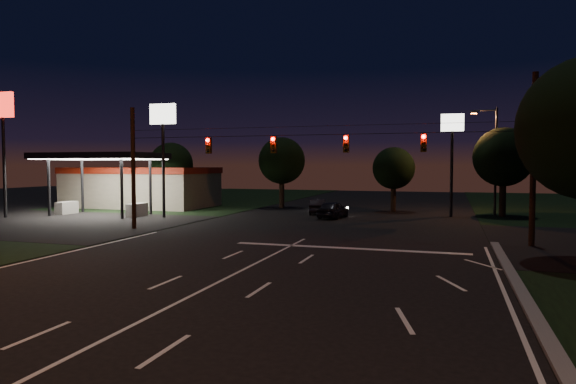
% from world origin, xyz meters
% --- Properties ---
extents(ground, '(140.00, 140.00, 0.00)m').
position_xyz_m(ground, '(0.00, 0.00, 0.00)').
color(ground, black).
rests_on(ground, ground).
extents(cross_street_left, '(20.00, 16.00, 0.02)m').
position_xyz_m(cross_street_left, '(-20.00, 16.00, 0.00)').
color(cross_street_left, black).
rests_on(cross_street_left, ground).
extents(center_line, '(0.14, 40.00, 0.01)m').
position_xyz_m(center_line, '(0.00, -6.00, 0.01)').
color(center_line, silver).
rests_on(center_line, ground).
extents(stop_bar, '(12.00, 0.50, 0.01)m').
position_xyz_m(stop_bar, '(3.00, 11.50, 0.01)').
color(stop_bar, silver).
rests_on(stop_bar, ground).
extents(utility_pole_right, '(0.30, 0.30, 9.00)m').
position_xyz_m(utility_pole_right, '(12.00, 15.00, 0.00)').
color(utility_pole_right, black).
rests_on(utility_pole_right, ground).
extents(utility_pole_left, '(0.28, 0.28, 8.00)m').
position_xyz_m(utility_pole_left, '(-12.00, 15.00, 0.00)').
color(utility_pole_left, black).
rests_on(utility_pole_left, ground).
extents(signal_span, '(24.00, 0.40, 1.56)m').
position_xyz_m(signal_span, '(-0.00, 14.96, 5.50)').
color(signal_span, black).
rests_on(signal_span, ground).
extents(gas_station, '(14.20, 16.10, 5.25)m').
position_xyz_m(gas_station, '(-21.86, 30.39, 2.38)').
color(gas_station, gray).
rests_on(gas_station, ground).
extents(pole_sign_left_near, '(2.20, 0.30, 9.10)m').
position_xyz_m(pole_sign_left_near, '(-14.00, 22.00, 6.98)').
color(pole_sign_left_near, black).
rests_on(pole_sign_left_near, ground).
extents(pole_sign_left_far, '(2.00, 0.30, 10.00)m').
position_xyz_m(pole_sign_left_far, '(-26.00, 18.00, 7.61)').
color(pole_sign_left_far, black).
rests_on(pole_sign_left_far, ground).
extents(pole_sign_right, '(1.80, 0.30, 8.40)m').
position_xyz_m(pole_sign_right, '(8.00, 30.00, 6.24)').
color(pole_sign_right, black).
rests_on(pole_sign_right, ground).
extents(street_light_right_far, '(2.20, 0.35, 9.00)m').
position_xyz_m(street_light_right_far, '(11.24, 32.00, 5.24)').
color(street_light_right_far, black).
rests_on(street_light_right_far, ground).
extents(tree_far_a, '(4.20, 4.20, 6.42)m').
position_xyz_m(tree_far_a, '(-17.98, 30.12, 4.26)').
color(tree_far_a, black).
rests_on(tree_far_a, ground).
extents(tree_far_b, '(4.60, 4.60, 6.98)m').
position_xyz_m(tree_far_b, '(-7.98, 34.13, 4.61)').
color(tree_far_b, black).
rests_on(tree_far_b, ground).
extents(tree_far_c, '(3.80, 3.80, 5.86)m').
position_xyz_m(tree_far_c, '(3.02, 33.10, 3.90)').
color(tree_far_c, black).
rests_on(tree_far_c, ground).
extents(tree_far_d, '(4.80, 4.80, 7.30)m').
position_xyz_m(tree_far_d, '(12.02, 31.13, 4.83)').
color(tree_far_d, black).
rests_on(tree_far_d, ground).
extents(car_oncoming_a, '(2.06, 4.20, 1.38)m').
position_xyz_m(car_oncoming_a, '(-1.00, 25.82, 0.69)').
color(car_oncoming_a, black).
rests_on(car_oncoming_a, ground).
extents(car_oncoming_b, '(2.28, 4.15, 1.30)m').
position_xyz_m(car_oncoming_b, '(-3.07, 29.00, 0.65)').
color(car_oncoming_b, black).
rests_on(car_oncoming_b, ground).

